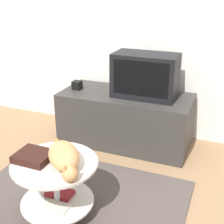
# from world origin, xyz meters

# --- Properties ---
(ground_plane) EXTENTS (12.00, 12.00, 0.00)m
(ground_plane) POSITION_xyz_m (0.00, 0.00, 0.00)
(ground_plane) COLOR #93704C
(wall_back) EXTENTS (8.00, 0.05, 2.60)m
(wall_back) POSITION_xyz_m (0.00, 1.67, 1.30)
(wall_back) COLOR silver
(wall_back) RESTS_ON ground_plane
(rug) EXTENTS (1.65, 1.59, 0.02)m
(rug) POSITION_xyz_m (0.00, 0.00, 0.01)
(rug) COLOR #4C423D
(rug) RESTS_ON ground_plane
(tv_stand) EXTENTS (1.33, 0.59, 0.54)m
(tv_stand) POSITION_xyz_m (0.02, 1.29, 0.27)
(tv_stand) COLOR #33302D
(tv_stand) RESTS_ON ground_plane
(tv) EXTENTS (0.62, 0.33, 0.43)m
(tv) POSITION_xyz_m (0.21, 1.30, 0.76)
(tv) COLOR black
(tv) RESTS_ON tv_stand
(speaker) EXTENTS (0.09, 0.09, 0.09)m
(speaker) POSITION_xyz_m (-0.52, 1.26, 0.59)
(speaker) COLOR black
(speaker) RESTS_ON tv_stand
(coffee_table) EXTENTS (0.60, 0.60, 0.43)m
(coffee_table) POSITION_xyz_m (-0.05, 0.03, 0.29)
(coffee_table) COLOR #B2B2B7
(coffee_table) RESTS_ON rug
(dvd_box) EXTENTS (0.24, 0.21, 0.05)m
(dvd_box) POSITION_xyz_m (-0.20, 0.01, 0.48)
(dvd_box) COLOR black
(dvd_box) RESTS_ON coffee_table
(cat) EXTENTS (0.42, 0.47, 0.14)m
(cat) POSITION_xyz_m (0.03, 0.02, 0.52)
(cat) COLOR tan
(cat) RESTS_ON coffee_table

